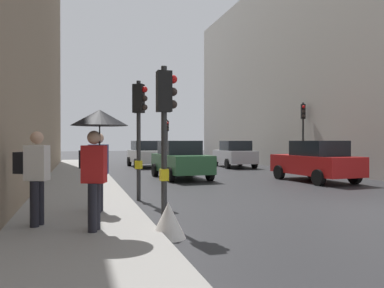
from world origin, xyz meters
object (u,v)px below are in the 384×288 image
(traffic_light_mid_street, at_px, (303,124))
(car_white_compact, at_px, (146,154))
(pedestrian_with_black_backpack, at_px, (35,172))
(car_silver_hatchback, at_px, (234,154))
(traffic_light_near_left, at_px, (165,116))
(pedestrian_with_grey_backpack, at_px, (96,167))
(warning_sign_triangle, at_px, (168,220))
(pedestrian_with_umbrella, at_px, (98,136))
(car_red_sedan, at_px, (316,161))
(car_blue_van, at_px, (175,150))
(car_green_estate, at_px, (181,160))
(traffic_light_far_median, at_px, (167,133))
(traffic_light_near_right, at_px, (139,118))

(traffic_light_mid_street, distance_m, car_white_compact, 10.34)
(car_white_compact, relative_size, pedestrian_with_black_backpack, 2.41)
(car_silver_hatchback, bearing_deg, traffic_light_near_left, -117.72)
(pedestrian_with_grey_backpack, bearing_deg, car_silver_hatchback, 56.77)
(pedestrian_with_grey_backpack, relative_size, warning_sign_triangle, 2.72)
(traffic_light_mid_street, bearing_deg, pedestrian_with_grey_backpack, -139.27)
(pedestrian_with_umbrella, bearing_deg, car_red_sedan, 37.22)
(car_blue_van, bearing_deg, car_red_sedan, -88.84)
(car_white_compact, distance_m, pedestrian_with_grey_backpack, 17.00)
(pedestrian_with_umbrella, bearing_deg, car_blue_van, 73.43)
(pedestrian_with_grey_backpack, relative_size, pedestrian_with_black_backpack, 1.00)
(traffic_light_near_left, bearing_deg, car_red_sedan, 38.49)
(traffic_light_mid_street, relative_size, pedestrian_with_umbrella, 1.85)
(car_green_estate, distance_m, car_silver_hatchback, 8.25)
(car_silver_hatchback, distance_m, car_white_compact, 5.94)
(car_silver_hatchback, height_order, car_red_sedan, same)
(car_blue_van, relative_size, car_white_compact, 0.99)
(car_white_compact, height_order, pedestrian_with_black_backpack, pedestrian_with_black_backpack)
(car_white_compact, bearing_deg, warning_sign_triangle, -98.51)
(traffic_light_far_median, relative_size, pedestrian_with_black_backpack, 1.98)
(traffic_light_near_left, relative_size, car_blue_van, 0.78)
(traffic_light_mid_street, relative_size, car_silver_hatchback, 0.92)
(warning_sign_triangle, bearing_deg, car_red_sedan, 42.04)
(traffic_light_near_left, relative_size, traffic_light_far_median, 0.94)
(car_red_sedan, distance_m, warning_sign_triangle, 11.10)
(car_white_compact, relative_size, car_red_sedan, 0.99)
(traffic_light_near_left, height_order, car_blue_van, traffic_light_near_left)
(traffic_light_mid_street, height_order, car_white_compact, traffic_light_mid_street)
(traffic_light_far_median, xyz_separation_m, car_blue_van, (2.31, 6.63, -1.54))
(traffic_light_far_median, height_order, warning_sign_triangle, traffic_light_far_median)
(pedestrian_with_black_backpack, height_order, warning_sign_triangle, pedestrian_with_black_backpack)
(car_blue_van, bearing_deg, traffic_light_near_left, -104.48)
(car_blue_van, xyz_separation_m, pedestrian_with_umbrella, (-8.98, -30.17, 0.96))
(traffic_light_near_right, distance_m, car_blue_van, 27.11)
(traffic_light_far_median, distance_m, pedestrian_with_grey_backpack, 22.73)
(car_white_compact, bearing_deg, pedestrian_with_black_backpack, -106.20)
(traffic_light_far_median, bearing_deg, pedestrian_with_umbrella, -105.81)
(pedestrian_with_grey_backpack, xyz_separation_m, pedestrian_with_black_backpack, (-1.17, -1.08, 0.00))
(car_red_sedan, height_order, pedestrian_with_black_backpack, pedestrian_with_black_backpack)
(car_white_compact, distance_m, car_red_sedan, 12.45)
(warning_sign_triangle, bearing_deg, car_silver_hatchback, 63.26)
(car_red_sedan, bearing_deg, pedestrian_with_black_backpack, -148.71)
(traffic_light_near_left, bearing_deg, warning_sign_triangle, -99.62)
(traffic_light_near_right, xyz_separation_m, pedestrian_with_umbrella, (-1.38, -4.20, -0.58))
(traffic_light_near_right, relative_size, warning_sign_triangle, 5.40)
(traffic_light_near_right, xyz_separation_m, car_blue_van, (7.60, 25.98, -1.55))
(car_blue_van, distance_m, pedestrian_with_black_backpack, 31.10)
(traffic_light_near_left, distance_m, warning_sign_triangle, 2.20)
(car_silver_hatchback, distance_m, pedestrian_with_black_backpack, 18.99)
(traffic_light_near_left, xyz_separation_m, traffic_light_far_median, (5.28, 22.78, 0.15))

